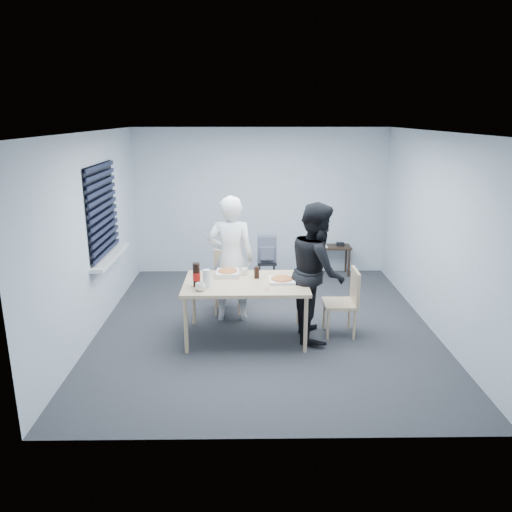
{
  "coord_description": "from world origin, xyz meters",
  "views": [
    {
      "loc": [
        -0.21,
        -6.36,
        2.8
      ],
      "look_at": [
        -0.12,
        0.1,
        0.97
      ],
      "focal_mm": 35.0,
      "sensor_mm": 36.0,
      "label": 1
    }
  ],
  "objects_px": {
    "chair_far": "(228,276)",
    "stool": "(267,268)",
    "person_white": "(231,259)",
    "side_table": "(328,250)",
    "dining_table": "(246,286)",
    "mug_b": "(244,272)",
    "person_black": "(317,271)",
    "backpack": "(267,249)",
    "chair_right": "(347,298)",
    "soda_bottle": "(196,275)",
    "mug_a": "(200,287)"
  },
  "relations": [
    {
      "from": "person_black",
      "to": "stool",
      "type": "distance_m",
      "value": 2.09
    },
    {
      "from": "chair_far",
      "to": "chair_right",
      "type": "distance_m",
      "value": 1.83
    },
    {
      "from": "person_white",
      "to": "stool",
      "type": "relative_size",
      "value": 3.97
    },
    {
      "from": "chair_far",
      "to": "stool",
      "type": "xyz_separation_m",
      "value": [
        0.61,
        0.99,
        -0.18
      ]
    },
    {
      "from": "chair_far",
      "to": "person_white",
      "type": "xyz_separation_m",
      "value": [
        0.06,
        -0.37,
        0.37
      ]
    },
    {
      "from": "dining_table",
      "to": "person_black",
      "type": "relative_size",
      "value": 0.88
    },
    {
      "from": "person_black",
      "to": "soda_bottle",
      "type": "distance_m",
      "value": 1.52
    },
    {
      "from": "chair_right",
      "to": "soda_bottle",
      "type": "distance_m",
      "value": 1.97
    },
    {
      "from": "person_black",
      "to": "mug_b",
      "type": "distance_m",
      "value": 0.96
    },
    {
      "from": "backpack",
      "to": "mug_b",
      "type": "height_order",
      "value": "backpack"
    },
    {
      "from": "side_table",
      "to": "mug_b",
      "type": "height_order",
      "value": "mug_b"
    },
    {
      "from": "chair_right",
      "to": "side_table",
      "type": "distance_m",
      "value": 2.57
    },
    {
      "from": "side_table",
      "to": "mug_b",
      "type": "bearing_deg",
      "value": -122.22
    },
    {
      "from": "backpack",
      "to": "soda_bottle",
      "type": "distance_m",
      "value": 2.35
    },
    {
      "from": "mug_a",
      "to": "mug_b",
      "type": "relative_size",
      "value": 1.23
    },
    {
      "from": "chair_right",
      "to": "backpack",
      "type": "distance_m",
      "value": 2.14
    },
    {
      "from": "backpack",
      "to": "person_white",
      "type": "bearing_deg",
      "value": -117.96
    },
    {
      "from": "person_white",
      "to": "soda_bottle",
      "type": "bearing_deg",
      "value": 63.21
    },
    {
      "from": "chair_far",
      "to": "mug_b",
      "type": "distance_m",
      "value": 0.81
    },
    {
      "from": "dining_table",
      "to": "person_black",
      "type": "xyz_separation_m",
      "value": [
        0.91,
        0.05,
        0.18
      ]
    },
    {
      "from": "stool",
      "to": "backpack",
      "type": "xyz_separation_m",
      "value": [
        0.0,
        -0.01,
        0.32
      ]
    },
    {
      "from": "person_black",
      "to": "chair_far",
      "type": "bearing_deg",
      "value": 51.11
    },
    {
      "from": "dining_table",
      "to": "chair_far",
      "type": "distance_m",
      "value": 1.05
    },
    {
      "from": "dining_table",
      "to": "person_black",
      "type": "bearing_deg",
      "value": 3.11
    },
    {
      "from": "mug_a",
      "to": "chair_right",
      "type": "bearing_deg",
      "value": 12.0
    },
    {
      "from": "person_white",
      "to": "stool",
      "type": "bearing_deg",
      "value": -111.84
    },
    {
      "from": "chair_far",
      "to": "mug_a",
      "type": "xyz_separation_m",
      "value": [
        -0.27,
        -1.31,
        0.3
      ]
    },
    {
      "from": "side_table",
      "to": "chair_right",
      "type": "bearing_deg",
      "value": -93.48
    },
    {
      "from": "chair_far",
      "to": "mug_b",
      "type": "height_order",
      "value": "chair_far"
    },
    {
      "from": "stool",
      "to": "mug_b",
      "type": "xyz_separation_m",
      "value": [
        -0.36,
        -1.7,
        0.47
      ]
    },
    {
      "from": "stool",
      "to": "backpack",
      "type": "height_order",
      "value": "backpack"
    },
    {
      "from": "mug_b",
      "to": "soda_bottle",
      "type": "height_order",
      "value": "soda_bottle"
    },
    {
      "from": "chair_far",
      "to": "stool",
      "type": "distance_m",
      "value": 1.18
    },
    {
      "from": "chair_far",
      "to": "person_black",
      "type": "distance_m",
      "value": 1.56
    },
    {
      "from": "stool",
      "to": "mug_b",
      "type": "relative_size",
      "value": 4.46
    },
    {
      "from": "dining_table",
      "to": "stool",
      "type": "height_order",
      "value": "dining_table"
    },
    {
      "from": "chair_right",
      "to": "side_table",
      "type": "relative_size",
      "value": 1.11
    },
    {
      "from": "chair_right",
      "to": "side_table",
      "type": "xyz_separation_m",
      "value": [
        0.16,
        2.57,
        -0.06
      ]
    },
    {
      "from": "person_black",
      "to": "mug_b",
      "type": "height_order",
      "value": "person_black"
    },
    {
      "from": "person_black",
      "to": "backpack",
      "type": "relative_size",
      "value": 4.06
    },
    {
      "from": "person_black",
      "to": "mug_b",
      "type": "relative_size",
      "value": 17.7
    },
    {
      "from": "mug_a",
      "to": "soda_bottle",
      "type": "height_order",
      "value": "soda_bottle"
    },
    {
      "from": "person_black",
      "to": "person_white",
      "type": "bearing_deg",
      "value": 62.8
    },
    {
      "from": "side_table",
      "to": "dining_table",
      "type": "bearing_deg",
      "value": -118.96
    },
    {
      "from": "mug_b",
      "to": "chair_far",
      "type": "bearing_deg",
      "value": 109.05
    },
    {
      "from": "side_table",
      "to": "person_black",
      "type": "bearing_deg",
      "value": -102.15
    },
    {
      "from": "backpack",
      "to": "mug_a",
      "type": "xyz_separation_m",
      "value": [
        -0.88,
        -2.29,
        0.15
      ]
    },
    {
      "from": "chair_right",
      "to": "mug_b",
      "type": "bearing_deg",
      "value": 171.15
    },
    {
      "from": "side_table",
      "to": "mug_b",
      "type": "xyz_separation_m",
      "value": [
        -1.49,
        -2.36,
        0.36
      ]
    },
    {
      "from": "chair_far",
      "to": "person_black",
      "type": "xyz_separation_m",
      "value": [
        1.18,
        -0.95,
        0.37
      ]
    }
  ]
}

